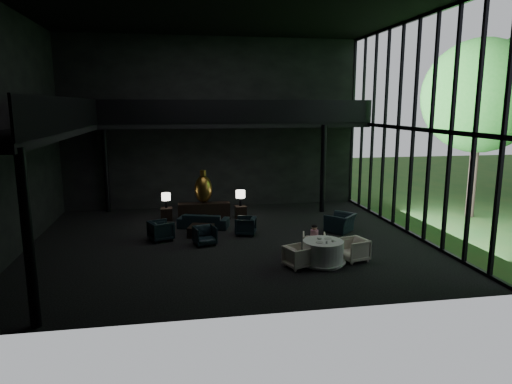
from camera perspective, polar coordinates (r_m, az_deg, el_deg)
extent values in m
cube|color=black|center=(16.67, -3.35, -6.18)|extent=(14.00, 12.00, 0.02)
cube|color=black|center=(16.26, -3.68, 21.90)|extent=(14.00, 12.00, 0.02)
cube|color=black|center=(21.94, -5.30, 8.48)|extent=(14.00, 0.04, 8.00)
cube|color=black|center=(10.05, 0.37, 5.90)|extent=(14.00, 0.04, 8.00)
cube|color=black|center=(16.71, -28.28, 6.56)|extent=(0.04, 12.00, 8.00)
cube|color=black|center=(16.42, -24.95, 6.79)|extent=(2.00, 12.00, 0.25)
cube|color=black|center=(21.05, -2.33, 8.43)|extent=(12.00, 2.00, 0.25)
cube|color=black|center=(16.18, -21.66, 9.12)|extent=(0.06, 12.00, 1.00)
cube|color=black|center=(20.05, -1.95, 10.03)|extent=(12.00, 0.06, 1.00)
cylinder|color=black|center=(11.02, -26.59, -5.40)|extent=(0.24, 0.24, 4.00)
cylinder|color=black|center=(21.97, -18.26, 2.75)|extent=(0.24, 0.24, 4.00)
cylinder|color=black|center=(21.11, 8.37, 2.87)|extent=(0.24, 0.24, 4.00)
cylinder|color=#382D23|center=(22.09, 25.58, 3.46)|extent=(0.36, 0.36, 4.90)
sphere|color=#2B5E21|center=(21.96, 26.18, 10.72)|extent=(4.80, 4.80, 4.80)
cube|color=black|center=(19.89, -6.51, -2.39)|extent=(2.22, 0.51, 0.71)
ellipsoid|color=#B4963C|center=(19.83, -6.59, 0.36)|extent=(0.76, 0.76, 1.18)
cylinder|color=#B4963C|center=(19.72, -6.64, 2.38)|extent=(0.26, 0.26, 0.24)
cube|color=black|center=(19.99, -11.11, -2.71)|extent=(0.49, 0.49, 0.54)
cylinder|color=black|center=(19.91, -11.16, -1.47)|extent=(0.11, 0.11, 0.33)
cylinder|color=white|center=(19.85, -11.19, -0.57)|extent=(0.38, 0.38, 0.31)
cube|color=black|center=(20.04, -1.93, -2.49)|extent=(0.48, 0.48, 0.53)
cylinder|color=black|center=(19.98, -1.95, -1.23)|extent=(0.12, 0.12, 0.36)
cylinder|color=white|center=(19.92, -1.96, -0.26)|extent=(0.41, 0.41, 0.33)
imported|color=#1F2D36|center=(18.50, -6.59, -3.31)|extent=(2.02, 1.15, 0.76)
imported|color=#1C2932|center=(17.02, -11.80, -4.59)|extent=(1.01, 1.04, 0.83)
imported|color=black|center=(17.39, -1.32, -4.19)|extent=(0.85, 0.88, 0.74)
imported|color=#232F38|center=(16.26, -6.43, -5.36)|extent=(0.83, 0.79, 0.71)
imported|color=black|center=(18.08, 10.50, -3.42)|extent=(1.28, 1.28, 0.96)
cube|color=black|center=(17.42, -6.89, -4.84)|extent=(1.08, 1.08, 0.39)
cylinder|color=white|center=(14.39, 8.37, -7.49)|extent=(1.26, 1.26, 0.75)
cone|color=white|center=(14.49, 8.33, -8.71)|extent=(1.42, 1.42, 0.10)
imported|color=beige|center=(15.31, 7.26, -6.31)|extent=(0.90, 0.87, 0.76)
imported|color=beige|center=(14.87, 12.11, -6.89)|extent=(0.92, 0.96, 0.81)
imported|color=silver|center=(14.05, 5.27, -7.99)|extent=(0.83, 0.86, 0.70)
cylinder|color=#CE7998|center=(15.22, 7.29, -5.41)|extent=(0.26, 0.26, 0.37)
sphere|color=#D8A884|center=(15.14, 7.32, -4.39)|extent=(0.19, 0.19, 0.19)
ellipsoid|color=black|center=(15.13, 7.32, -4.28)|extent=(0.20, 0.20, 0.13)
cylinder|color=white|center=(14.08, 7.94, -6.25)|extent=(0.31, 0.31, 0.01)
cylinder|color=white|center=(14.49, 8.99, -5.79)|extent=(0.31, 0.31, 0.02)
cylinder|color=white|center=(14.26, 9.66, -6.08)|extent=(0.21, 0.21, 0.01)
cylinder|color=white|center=(14.19, 9.57, -6.01)|extent=(0.09, 0.09, 0.06)
ellipsoid|color=white|center=(14.40, 7.92, -5.74)|extent=(0.15, 0.15, 0.08)
cylinder|color=#99999E|center=(14.00, 8.83, -6.24)|extent=(0.08, 0.08, 0.08)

